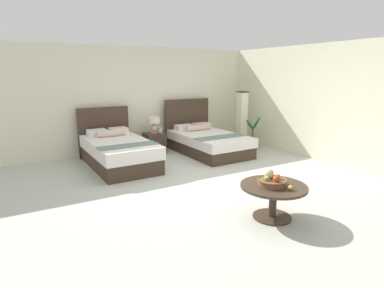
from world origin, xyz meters
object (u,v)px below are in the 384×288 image
object	(u,v)px
nightstand	(154,143)
table_lamp	(154,123)
floor_lamp_corner	(242,118)
bed_near_corner	(207,141)
coffee_table	(273,193)
vase	(160,130)
fruit_bowl	(272,180)
loose_apple	(291,188)
potted_palm	(252,140)
bed_near_window	(118,151)

from	to	relation	value
nightstand	table_lamp	distance (m)	0.50
floor_lamp_corner	table_lamp	bearing A→B (deg)	171.86
bed_near_corner	coffee_table	distance (m)	3.69
vase	coffee_table	world-z (taller)	vase
table_lamp	fruit_bowl	size ratio (longest dim) A/B	0.99
nightstand	vase	bearing A→B (deg)	-16.04
bed_near_corner	floor_lamp_corner	world-z (taller)	floor_lamp_corner
nightstand	vase	size ratio (longest dim) A/B	3.43
nightstand	loose_apple	bearing A→B (deg)	-90.09
table_lamp	coffee_table	size ratio (longest dim) A/B	0.44
bed_near_corner	table_lamp	xyz separation A→B (m)	(-1.13, 0.64, 0.46)
vase	coffee_table	distance (m)	4.08
table_lamp	fruit_bowl	world-z (taller)	table_lamp
floor_lamp_corner	bed_near_corner	bearing A→B (deg)	-167.39
nightstand	potted_palm	bearing A→B (deg)	-20.20
nightstand	bed_near_corner	bearing A→B (deg)	-28.65
bed_near_window	loose_apple	distance (m)	3.89
bed_near_window	table_lamp	bearing A→B (deg)	30.66
coffee_table	floor_lamp_corner	xyz separation A→B (m)	(2.47, 3.79, 0.37)
nightstand	vase	world-z (taller)	vase
vase	loose_apple	bearing A→B (deg)	-91.93
potted_palm	loose_apple	bearing A→B (deg)	-123.98
loose_apple	floor_lamp_corner	world-z (taller)	floor_lamp_corner
nightstand	bed_near_window	bearing A→B (deg)	-150.12
bed_near_corner	table_lamp	world-z (taller)	bed_near_corner
table_lamp	loose_apple	bearing A→B (deg)	-90.09
nightstand	fruit_bowl	xyz separation A→B (m)	(-0.08, -4.10, 0.28)
loose_apple	potted_palm	world-z (taller)	potted_palm
coffee_table	nightstand	bearing A→B (deg)	89.24
vase	potted_palm	bearing A→B (deg)	-20.45
fruit_bowl	loose_apple	xyz separation A→B (m)	(0.07, -0.26, -0.03)
loose_apple	table_lamp	bearing A→B (deg)	89.91
table_lamp	vase	bearing A→B (deg)	-23.35
bed_near_corner	floor_lamp_corner	bearing A→B (deg)	12.61
table_lamp	floor_lamp_corner	size ratio (longest dim) A/B	0.27
vase	fruit_bowl	size ratio (longest dim) A/B	0.37
bed_near_window	bed_near_corner	distance (m)	2.22
bed_near_window	potted_palm	distance (m)	3.46
bed_near_window	nightstand	distance (m)	1.27
bed_near_corner	nightstand	xyz separation A→B (m)	(-1.13, 0.62, -0.04)
nightstand	potted_palm	world-z (taller)	potted_palm
fruit_bowl	floor_lamp_corner	bearing A→B (deg)	56.46
nightstand	potted_palm	size ratio (longest dim) A/B	0.59
table_lamp	coffee_table	bearing A→B (deg)	-90.76
loose_apple	fruit_bowl	bearing A→B (deg)	105.88
bed_near_window	coffee_table	xyz separation A→B (m)	(1.04, -3.48, 0.04)
bed_near_window	potted_palm	size ratio (longest dim) A/B	2.56
nightstand	fruit_bowl	distance (m)	4.11
loose_apple	potted_palm	xyz separation A→B (m)	(2.36, 3.49, -0.27)
vase	loose_apple	size ratio (longest dim) A/B	2.10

